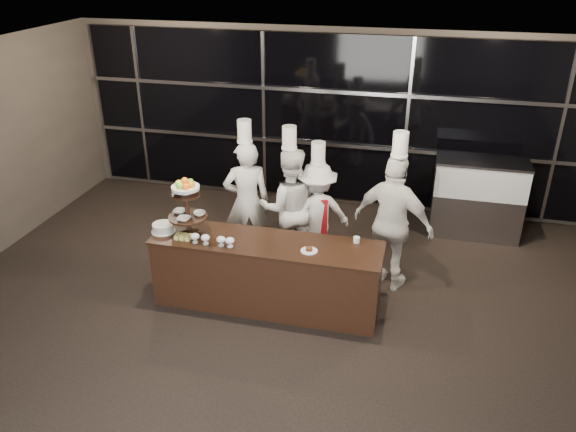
% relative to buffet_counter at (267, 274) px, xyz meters
% --- Properties ---
extents(room, '(10.00, 10.00, 10.00)m').
position_rel_buffet_counter_xyz_m(room, '(0.25, -1.65, 1.03)').
color(room, black).
rests_on(room, ground).
extents(window_wall, '(8.60, 0.10, 2.80)m').
position_rel_buffet_counter_xyz_m(window_wall, '(0.25, 3.28, 1.04)').
color(window_wall, black).
rests_on(window_wall, ground).
extents(buffet_counter, '(2.84, 0.74, 0.92)m').
position_rel_buffet_counter_xyz_m(buffet_counter, '(0.00, 0.00, 0.00)').
color(buffet_counter, black).
rests_on(buffet_counter, ground).
extents(display_stand, '(0.48, 0.48, 0.74)m').
position_rel_buffet_counter_xyz_m(display_stand, '(-1.00, -0.00, 0.87)').
color(display_stand, black).
rests_on(display_stand, buffet_counter).
extents(compotes, '(0.55, 0.11, 0.12)m').
position_rel_buffet_counter_xyz_m(compotes, '(-0.60, -0.22, 0.54)').
color(compotes, silver).
rests_on(compotes, buffet_counter).
extents(layer_cake, '(0.30, 0.30, 0.11)m').
position_rel_buffet_counter_xyz_m(layer_cake, '(-1.33, -0.05, 0.51)').
color(layer_cake, white).
rests_on(layer_cake, buffet_counter).
extents(pastry_squares, '(0.20, 0.13, 0.05)m').
position_rel_buffet_counter_xyz_m(pastry_squares, '(-1.01, -0.17, 0.48)').
color(pastry_squares, '#EADE72').
rests_on(pastry_squares, buffet_counter).
extents(small_plate, '(0.20, 0.20, 0.05)m').
position_rel_buffet_counter_xyz_m(small_plate, '(0.55, -0.10, 0.47)').
color(small_plate, white).
rests_on(small_plate, buffet_counter).
extents(chef_cup, '(0.08, 0.08, 0.07)m').
position_rel_buffet_counter_xyz_m(chef_cup, '(1.07, 0.25, 0.49)').
color(chef_cup, white).
rests_on(chef_cup, buffet_counter).
extents(display_case, '(1.37, 0.60, 1.24)m').
position_rel_buffet_counter_xyz_m(display_case, '(2.65, 2.65, 0.22)').
color(display_case, '#A5A5AA').
rests_on(display_case, ground).
extents(chef_a, '(0.77, 0.65, 2.08)m').
position_rel_buffet_counter_xyz_m(chef_a, '(-0.59, 1.10, 0.45)').
color(chef_a, silver).
rests_on(chef_a, ground).
extents(chef_b, '(1.01, 0.90, 2.04)m').
position_rel_buffet_counter_xyz_m(chef_b, '(0.01, 1.13, 0.41)').
color(chef_b, white).
rests_on(chef_b, ground).
extents(chef_c, '(1.13, 0.95, 1.81)m').
position_rel_buffet_counter_xyz_m(chef_c, '(0.39, 1.24, 0.30)').
color(chef_c, white).
rests_on(chef_c, ground).
extents(chef_d, '(1.18, 0.82, 2.16)m').
position_rel_buffet_counter_xyz_m(chef_d, '(1.46, 0.83, 0.48)').
color(chef_d, white).
rests_on(chef_d, ground).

